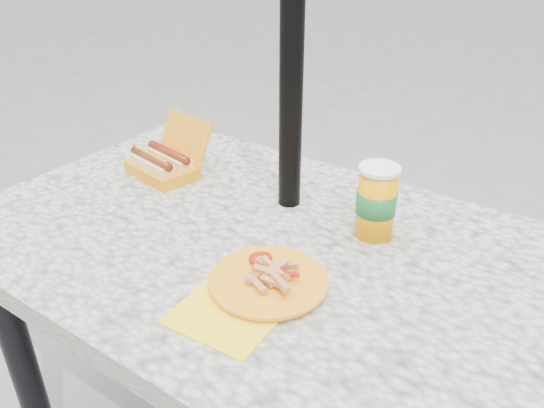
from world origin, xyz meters
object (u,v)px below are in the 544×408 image
Objects in this scene: fries_plate at (265,282)px; soda_cup at (376,202)px; umbrella_pole at (292,48)px; hotdog_box at (163,163)px.

soda_cup reaches higher than fries_plate.
fries_plate is 1.90× the size of soda_cup.
umbrella_pole is 14.24× the size of soda_cup.
umbrella_pole is 7.49× the size of fries_plate.
fries_plate is (0.48, -0.23, -0.02)m from hotdog_box.
umbrella_pole is 0.46m from fries_plate.
soda_cup is (0.56, 0.04, 0.05)m from hotdog_box.
hotdog_box is (-0.34, -0.06, -0.32)m from umbrella_pole.
soda_cup is at bearing 14.37° from hotdog_box.
fries_plate is 0.29m from soda_cup.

